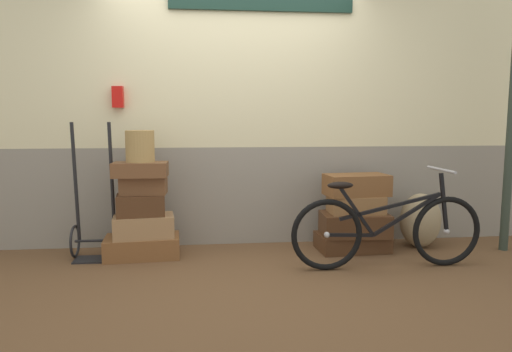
% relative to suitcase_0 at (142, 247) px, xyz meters
% --- Properties ---
extents(ground, '(9.78, 5.20, 0.06)m').
position_rel_suitcase_0_xyz_m(ground, '(0.87, -0.39, -0.13)').
color(ground, brown).
extents(station_building, '(7.78, 0.74, 2.64)m').
position_rel_suitcase_0_xyz_m(station_building, '(0.88, 0.46, 1.23)').
color(station_building, gray).
rests_on(station_building, ground).
extents(suitcase_0, '(0.69, 0.42, 0.19)m').
position_rel_suitcase_0_xyz_m(suitcase_0, '(0.00, 0.00, 0.00)').
color(suitcase_0, brown).
rests_on(suitcase_0, ground).
extents(suitcase_1, '(0.57, 0.38, 0.20)m').
position_rel_suitcase_0_xyz_m(suitcase_1, '(0.02, -0.01, 0.20)').
color(suitcase_1, '#9E754C').
rests_on(suitcase_1, suitcase_0).
extents(suitcase_2, '(0.45, 0.31, 0.19)m').
position_rel_suitcase_0_xyz_m(suitcase_2, '(-0.00, -0.02, 0.39)').
color(suitcase_2, '#4C2D19').
rests_on(suitcase_2, suitcase_1).
extents(suitcase_3, '(0.41, 0.23, 0.16)m').
position_rel_suitcase_0_xyz_m(suitcase_3, '(0.03, 0.01, 0.57)').
color(suitcase_3, brown).
rests_on(suitcase_3, suitcase_2).
extents(suitcase_4, '(0.48, 0.27, 0.13)m').
position_rel_suitcase_0_xyz_m(suitcase_4, '(0.01, -0.04, 0.72)').
color(suitcase_4, brown).
rests_on(suitcase_4, suitcase_3).
extents(suitcase_5, '(0.68, 0.45, 0.16)m').
position_rel_suitcase_0_xyz_m(suitcase_5, '(1.99, 0.02, -0.02)').
color(suitcase_5, '#4C2D19').
rests_on(suitcase_5, ground).
extents(suitcase_6, '(0.64, 0.42, 0.21)m').
position_rel_suitcase_0_xyz_m(suitcase_6, '(2.00, -0.02, 0.17)').
color(suitcase_6, '#4C2D19').
rests_on(suitcase_6, suitcase_5).
extents(suitcase_7, '(0.51, 0.31, 0.17)m').
position_rel_suitcase_0_xyz_m(suitcase_7, '(2.01, -0.00, 0.36)').
color(suitcase_7, olive).
rests_on(suitcase_7, suitcase_6).
extents(suitcase_8, '(0.62, 0.38, 0.20)m').
position_rel_suitcase_0_xyz_m(suitcase_8, '(2.02, 0.02, 0.54)').
color(suitcase_8, brown).
rests_on(suitcase_8, suitcase_7).
extents(wicker_basket, '(0.25, 0.25, 0.28)m').
position_rel_suitcase_0_xyz_m(wicker_basket, '(0.01, -0.01, 0.92)').
color(wicker_basket, '#A8844C').
rests_on(wicker_basket, suitcase_4).
extents(luggage_trolley, '(0.40, 0.37, 1.24)m').
position_rel_suitcase_0_xyz_m(luggage_trolley, '(-0.42, 0.03, 0.18)').
color(luggage_trolley, black).
rests_on(luggage_trolley, ground).
extents(burlap_sack, '(0.40, 0.34, 0.54)m').
position_rel_suitcase_0_xyz_m(burlap_sack, '(2.69, 0.05, 0.17)').
color(burlap_sack, '#9E8966').
rests_on(burlap_sack, ground).
extents(bicycle, '(1.66, 0.46, 0.85)m').
position_rel_suitcase_0_xyz_m(bicycle, '(2.11, -0.54, 0.23)').
color(bicycle, black).
rests_on(bicycle, ground).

